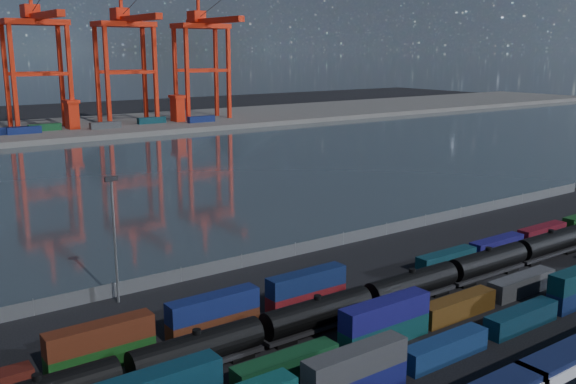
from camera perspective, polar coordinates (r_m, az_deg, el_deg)
ground at (r=82.82m, az=12.49°, el=-10.46°), size 700.00×700.00×0.00m
harbor_water at (r=168.39m, az=-15.16°, el=1.16°), size 700.00×700.00×0.00m
far_quay at (r=268.03m, az=-23.30°, el=4.89°), size 700.00×70.00×2.00m
container_row_south at (r=65.91m, az=9.48°, el=-14.67°), size 139.18×2.29×4.89m
container_row_mid at (r=69.48m, az=4.75°, el=-13.31°), size 140.67×2.38×5.07m
container_row_north at (r=79.43m, az=-0.85°, el=-9.79°), size 141.51×2.26×4.83m
tanker_string at (r=96.18m, az=17.32°, el=-6.01°), size 138.78×3.18×4.54m
waterfront_fence at (r=101.85m, az=0.66°, el=-5.15°), size 160.12×0.12×2.20m
yard_light_mast at (r=83.95m, az=-15.18°, el=-3.56°), size 1.60×0.40×16.60m
straddle_carriers at (r=257.07m, az=-23.47°, el=6.12°), size 140.00×7.00×11.10m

